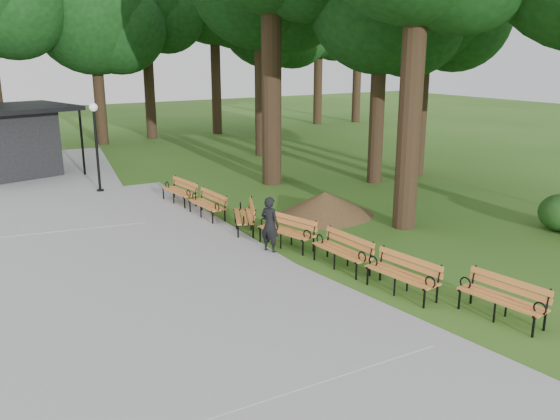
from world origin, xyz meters
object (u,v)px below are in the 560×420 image
bench_1 (402,275)px  kiosk (3,142)px  bench_2 (341,251)px  bench_3 (286,232)px  bench_4 (244,216)px  lamp_post (95,129)px  bench_0 (501,299)px  bench_5 (207,205)px  dirt_mound (325,204)px  bench_6 (179,192)px  person (270,225)px  lawn_tree_1 (382,0)px

bench_1 → kiosk: bearing=-169.1°
bench_1 → bench_2: same height
bench_3 → bench_4: same height
lamp_post → bench_0: (3.98, -15.54, -2.01)m
kiosk → bench_5: (4.77, -10.49, -1.10)m
dirt_mound → bench_2: 4.81m
bench_3 → bench_6: 6.11m
bench_2 → bench_6: same height
dirt_mound → kiosk: bearing=123.6°
bench_0 → bench_2: same height
bench_1 → bench_3: bearing=179.7°
person → kiosk: bearing=-5.0°
bench_3 → bench_6: (-0.74, 6.07, 0.00)m
person → bench_6: 6.24m
bench_0 → bench_6: 12.41m
bench_1 → lawn_tree_1: 13.53m
bench_3 → bench_4: size_ratio=1.00×
kiosk → bench_4: size_ratio=2.59×
bench_0 → bench_5: same height
person → kiosk: (-4.81, 14.51, 0.76)m
bench_1 → bench_4: size_ratio=1.00×
kiosk → bench_0: kiosk is taller
bench_3 → bench_5: same height
person → bench_3: size_ratio=0.82×
bench_2 → bench_6: (-1.05, 8.19, 0.00)m
dirt_mound → bench_0: (-1.49, -8.18, 0.03)m
lamp_post → bench_3: 9.95m
bench_0 → bench_3: (-1.29, 6.17, 0.00)m
bench_2 → bench_4: bearing=-174.6°
person → bench_2: person is taller
bench_1 → bench_3: 4.15m
person → kiosk: size_ratio=0.32×
bench_0 → bench_1: bearing=-165.9°
lamp_post → bench_1: 14.01m
bench_5 → lamp_post: bearing=-162.2°
bench_5 → lawn_tree_1: 10.78m
lamp_post → bench_3: size_ratio=1.81×
bench_3 → lawn_tree_1: bearing=109.3°
dirt_mound → bench_1: 6.55m
lamp_post → bench_3: bearing=-73.9°
lamp_post → bench_0: size_ratio=1.81×
kiosk → lamp_post: (2.74, -4.98, 0.91)m
bench_4 → bench_2: bearing=32.8°
dirt_mound → bench_2: bench_2 is taller
lawn_tree_1 → kiosk: bearing=144.8°
bench_1 → bench_3: same height
bench_0 → bench_4: same height
bench_0 → bench_2: size_ratio=1.00×
person → dirt_mound: (3.41, 2.17, -0.37)m
dirt_mound → bench_4: 3.06m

